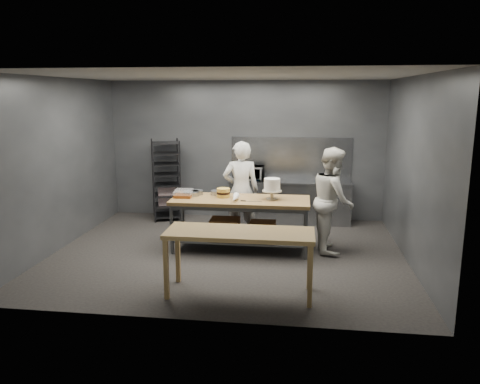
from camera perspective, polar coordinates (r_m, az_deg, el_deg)
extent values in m
plane|color=black|center=(8.21, -1.46, -7.42)|extent=(6.00, 6.00, 0.00)
cube|color=#4C4F54|center=(10.30, 0.66, 5.12)|extent=(6.00, 0.04, 3.00)
cube|color=brown|center=(8.16, 0.05, -1.03)|extent=(2.40, 0.90, 0.06)
cube|color=#47494C|center=(8.34, 0.05, -5.65)|extent=(2.25, 0.75, 0.03)
cylinder|color=#47494C|center=(8.13, -8.33, -4.55)|extent=(0.06, 0.06, 0.86)
cylinder|color=#47494C|center=(8.85, -6.97, -3.15)|extent=(0.06, 0.06, 0.86)
cylinder|color=#47494C|center=(7.83, 8.00, -5.18)|extent=(0.06, 0.06, 0.86)
cylinder|color=#47494C|center=(8.58, 7.97, -3.66)|extent=(0.06, 0.06, 0.86)
cube|color=brown|center=(8.28, -1.84, -4.44)|extent=(0.50, 0.40, 0.35)
cube|color=brown|center=(8.26, 2.77, -4.66)|extent=(0.45, 0.38, 0.30)
cube|color=olive|center=(6.33, -0.03, -5.05)|extent=(2.00, 0.70, 0.06)
cube|color=olive|center=(6.39, -8.99, -9.31)|extent=(0.06, 0.06, 0.84)
cube|color=olive|center=(6.93, -7.59, -7.55)|extent=(0.06, 0.06, 0.84)
cube|color=olive|center=(6.14, 8.55, -10.16)|extent=(0.06, 0.06, 0.84)
cube|color=olive|center=(6.70, 8.47, -8.24)|extent=(0.06, 0.06, 0.84)
cube|color=slate|center=(10.00, 6.13, 1.26)|extent=(2.60, 0.60, 0.04)
cube|color=slate|center=(10.10, 6.07, -1.26)|extent=(2.56, 0.56, 0.86)
cube|color=slate|center=(10.23, 6.23, 4.15)|extent=(2.60, 0.02, 0.90)
cube|color=black|center=(10.34, -8.97, 1.50)|extent=(0.78, 0.81, 1.75)
cube|color=white|center=(10.41, -8.91, -0.32)|extent=(0.44, 0.35, 0.45)
imported|color=white|center=(8.79, 0.12, 0.19)|extent=(0.75, 0.56, 1.86)
imported|color=silver|center=(8.26, 11.23, -0.93)|extent=(0.76, 0.94, 1.83)
imported|color=black|center=(10.03, 1.30, 2.33)|extent=(0.54, 0.37, 0.30)
cylinder|color=#B9AE94|center=(8.12, 3.91, -0.83)|extent=(0.20, 0.20, 0.02)
cylinder|color=#B9AE94|center=(8.10, 3.91, -0.35)|extent=(0.06, 0.06, 0.12)
cylinder|color=#B9AE94|center=(8.09, 3.92, 0.13)|extent=(0.34, 0.34, 0.02)
cylinder|color=white|center=(8.06, 3.93, 0.92)|extent=(0.28, 0.28, 0.21)
cylinder|color=gold|center=(8.27, -2.04, -0.44)|extent=(0.23, 0.23, 0.06)
cylinder|color=black|center=(8.26, -2.04, -0.10)|extent=(0.23, 0.23, 0.04)
cylinder|color=gold|center=(8.25, -2.05, 0.24)|extent=(0.23, 0.23, 0.06)
cylinder|color=gray|center=(8.53, -5.34, -0.04)|extent=(0.24, 0.24, 0.07)
cylinder|color=gray|center=(8.48, -2.77, -0.07)|extent=(0.25, 0.25, 0.07)
cylinder|color=gray|center=(8.44, -5.98, -0.18)|extent=(0.30, 0.30, 0.07)
cone|color=white|center=(7.92, -0.63, -0.75)|extent=(0.12, 0.38, 0.12)
cube|color=slate|center=(7.94, 1.69, -1.16)|extent=(0.28, 0.02, 0.00)
cube|color=black|center=(7.96, 0.40, -1.08)|extent=(0.09, 0.02, 0.02)
cube|color=#96501E|center=(8.29, -6.99, -0.51)|extent=(0.30, 0.20, 0.05)
cube|color=silver|center=(8.28, -7.00, -0.14)|extent=(0.31, 0.21, 0.06)
cube|color=#96501E|center=(8.50, -6.81, -0.21)|extent=(0.30, 0.20, 0.05)
cube|color=silver|center=(8.49, -6.82, 0.15)|extent=(0.31, 0.21, 0.06)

